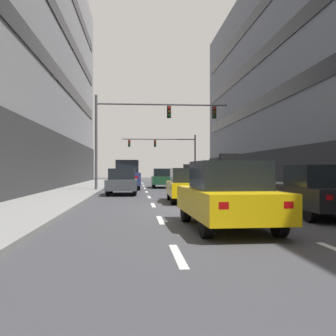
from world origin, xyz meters
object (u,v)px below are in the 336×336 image
at_px(taxi_driving_4, 188,185).
at_px(car_parked_2, 253,184).
at_px(car_driving_2, 122,182).
at_px(pedestrian_1, 253,177).
at_px(traffic_signal_0, 142,123).
at_px(traffic_signal_1, 168,148).
at_px(taxi_driving_1, 227,195).
at_px(car_parked_1, 317,191).
at_px(car_driving_3, 163,178).
at_px(car_driving_0, 127,175).

height_order(taxi_driving_4, car_parked_2, taxi_driving_4).
xyz_separation_m(car_driving_2, pedestrian_1, (8.60, 1.78, 0.23)).
bearing_deg(car_driving_2, traffic_signal_0, 70.80).
bearing_deg(traffic_signal_0, traffic_signal_1, 80.37).
xyz_separation_m(car_parked_2, traffic_signal_0, (-5.37, 8.49, 3.98)).
distance_m(taxi_driving_1, car_driving_2, 14.48).
bearing_deg(taxi_driving_4, car_parked_1, -60.68).
bearing_deg(taxi_driving_1, traffic_signal_0, 96.04).
relative_size(car_parked_2, traffic_signal_0, 0.46).
xyz_separation_m(taxi_driving_4, car_parked_2, (3.42, 0.94, 0.00)).
xyz_separation_m(traffic_signal_0, pedestrian_1, (7.32, -1.91, -3.77)).
bearing_deg(car_driving_3, taxi_driving_1, -89.75).
xyz_separation_m(car_driving_2, traffic_signal_0, (1.28, 3.69, 3.99)).
relative_size(car_driving_0, traffic_signal_0, 0.50).
relative_size(car_driving_3, traffic_signal_1, 0.47).
height_order(car_driving_3, traffic_signal_0, traffic_signal_0).
bearing_deg(taxi_driving_4, car_driving_3, 90.68).
height_order(taxi_driving_1, car_parked_2, taxi_driving_1).
distance_m(car_driving_0, car_driving_3, 3.93).
xyz_separation_m(car_parked_1, traffic_signal_0, (-5.37, 15.51, 3.95)).
bearing_deg(car_parked_2, pedestrian_1, 73.55).
bearing_deg(pedestrian_1, taxi_driving_1, -108.85).
distance_m(taxi_driving_1, car_parked_2, 9.97).
distance_m(car_driving_0, traffic_signal_0, 4.64).
relative_size(taxi_driving_1, traffic_signal_0, 0.51).
relative_size(taxi_driving_4, car_parked_2, 0.99).
height_order(taxi_driving_1, taxi_driving_4, taxi_driving_1).
bearing_deg(taxi_driving_1, pedestrian_1, 71.15).
distance_m(traffic_signal_0, traffic_signal_1, 21.00).
bearing_deg(taxi_driving_1, car_driving_2, 102.64).
relative_size(car_parked_1, pedestrian_1, 2.96).
height_order(car_driving_0, car_parked_2, car_driving_0).
xyz_separation_m(car_driving_3, pedestrian_1, (5.53, -7.10, 0.22)).
height_order(car_parked_2, pedestrian_1, pedestrian_1).
distance_m(car_parked_1, traffic_signal_1, 36.40).
xyz_separation_m(car_driving_3, traffic_signal_1, (1.73, 15.50, 3.35)).
xyz_separation_m(car_driving_3, car_parked_1, (3.59, -20.70, 0.04)).
relative_size(traffic_signal_0, pedestrian_1, 6.15).
bearing_deg(car_driving_3, car_parked_2, -75.29).
distance_m(car_driving_2, taxi_driving_4, 6.59).
bearing_deg(traffic_signal_0, car_parked_1, -70.89).
height_order(car_driving_0, taxi_driving_1, car_driving_0).
height_order(car_driving_3, traffic_signal_1, traffic_signal_1).
relative_size(taxi_driving_1, traffic_signal_1, 0.52).
relative_size(car_driving_0, car_parked_2, 1.08).
relative_size(taxi_driving_4, car_parked_1, 0.96).
bearing_deg(car_parked_1, pedestrian_1, 81.87).
height_order(car_driving_0, traffic_signal_0, traffic_signal_0).
xyz_separation_m(taxi_driving_4, car_parked_1, (3.42, -6.08, 0.04)).
bearing_deg(car_driving_2, traffic_signal_1, 78.87).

